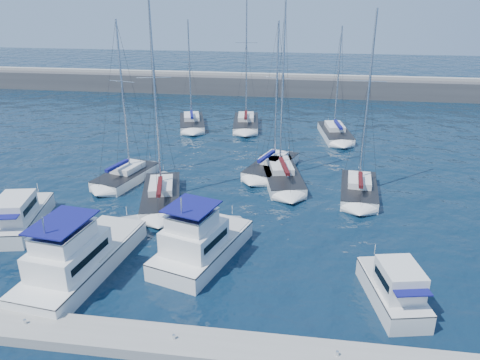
# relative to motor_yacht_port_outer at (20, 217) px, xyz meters

# --- Properties ---
(ground) EXTENTS (220.00, 220.00, 0.00)m
(ground) POSITION_rel_motor_yacht_port_outer_xyz_m (14.91, 0.29, -0.94)
(ground) COLOR black
(ground) RESTS_ON ground
(breakwater) EXTENTS (160.00, 6.00, 4.45)m
(breakwater) POSITION_rel_motor_yacht_port_outer_xyz_m (14.91, 52.29, 0.11)
(breakwater) COLOR #424244
(breakwater) RESTS_ON ground
(dock) EXTENTS (40.00, 2.20, 0.60)m
(dock) POSITION_rel_motor_yacht_port_outer_xyz_m (14.91, -10.71, -0.64)
(dock) COLOR gray
(dock) RESTS_ON ground
(dock_cleat_near_port) EXTENTS (0.16, 0.16, 0.25)m
(dock_cleat_near_port) POSITION_rel_motor_yacht_port_outer_xyz_m (6.91, -10.71, -0.22)
(dock_cleat_near_port) COLOR silver
(dock_cleat_near_port) RESTS_ON dock
(dock_cleat_centre) EXTENTS (0.16, 0.16, 0.25)m
(dock_cleat_centre) POSITION_rel_motor_yacht_port_outer_xyz_m (14.91, -10.71, -0.22)
(dock_cleat_centre) COLOR silver
(dock_cleat_centre) RESTS_ON dock
(dock_cleat_near_stbd) EXTENTS (0.16, 0.16, 0.25)m
(dock_cleat_near_stbd) POSITION_rel_motor_yacht_port_outer_xyz_m (22.91, -10.71, -0.22)
(dock_cleat_near_stbd) COLOR silver
(dock_cleat_near_stbd) RESTS_ON dock
(motor_yacht_port_outer) EXTENTS (4.22, 7.75, 3.20)m
(motor_yacht_port_outer) POSITION_rel_motor_yacht_port_outer_xyz_m (0.00, 0.00, 0.00)
(motor_yacht_port_outer) COLOR silver
(motor_yacht_port_outer) RESTS_ON ground
(motor_yacht_port_inner) EXTENTS (4.89, 10.96, 4.69)m
(motor_yacht_port_inner) POSITION_rel_motor_yacht_port_outer_xyz_m (7.23, -5.23, 0.19)
(motor_yacht_port_inner) COLOR white
(motor_yacht_port_inner) RESTS_ON ground
(motor_yacht_stbd_inner) EXTENTS (5.97, 8.91, 4.69)m
(motor_yacht_stbd_inner) POSITION_rel_motor_yacht_port_outer_xyz_m (14.31, -2.29, 0.19)
(motor_yacht_stbd_inner) COLOR white
(motor_yacht_stbd_inner) RESTS_ON ground
(motor_yacht_stbd_outer) EXTENTS (3.61, 6.29, 3.20)m
(motor_yacht_stbd_outer) POSITION_rel_motor_yacht_port_outer_xyz_m (26.31, -5.43, 0.00)
(motor_yacht_stbd_outer) COLOR silver
(motor_yacht_stbd_outer) RESTS_ON ground
(sailboat_mid_a) EXTENTS (4.73, 7.40, 14.83)m
(sailboat_mid_a) POSITION_rel_motor_yacht_port_outer_xyz_m (4.37, 10.20, -0.40)
(sailboat_mid_a) COLOR silver
(sailboat_mid_a) RESTS_ON ground
(sailboat_mid_b) EXTENTS (5.15, 9.10, 16.61)m
(sailboat_mid_b) POSITION_rel_motor_yacht_port_outer_xyz_m (8.98, 6.34, -0.40)
(sailboat_mid_b) COLOR silver
(sailboat_mid_b) RESTS_ON ground
(sailboat_mid_c) EXTENTS (5.28, 8.34, 14.55)m
(sailboat_mid_c) POSITION_rel_motor_yacht_port_outer_xyz_m (17.68, 14.86, -0.42)
(sailboat_mid_c) COLOR white
(sailboat_mid_c) RESTS_ON ground
(sailboat_mid_d) EXTENTS (5.06, 9.78, 16.35)m
(sailboat_mid_d) POSITION_rel_motor_yacht_port_outer_xyz_m (18.77, 12.66, -0.42)
(sailboat_mid_d) COLOR silver
(sailboat_mid_d) RESTS_ON ground
(sailboat_mid_e) EXTENTS (3.58, 7.46, 15.82)m
(sailboat_mid_e) POSITION_rel_motor_yacht_port_outer_xyz_m (25.73, 10.00, -0.40)
(sailboat_mid_e) COLOR white
(sailboat_mid_e) RESTS_ON ground
(sailboat_back_a) EXTENTS (4.98, 8.29, 13.74)m
(sailboat_back_a) POSITION_rel_motor_yacht_port_outer_xyz_m (5.94, 29.63, -0.43)
(sailboat_back_a) COLOR white
(sailboat_back_a) RESTS_ON ground
(sailboat_back_b) EXTENTS (4.08, 8.51, 17.11)m
(sailboat_back_b) POSITION_rel_motor_yacht_port_outer_xyz_m (13.01, 30.50, -0.40)
(sailboat_back_b) COLOR silver
(sailboat_back_b) RESTS_ON ground
(sailboat_back_c) EXTENTS (4.26, 8.34, 13.33)m
(sailboat_back_c) POSITION_rel_motor_yacht_port_outer_xyz_m (24.42, 27.47, -0.44)
(sailboat_back_c) COLOR white
(sailboat_back_c) RESTS_ON ground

